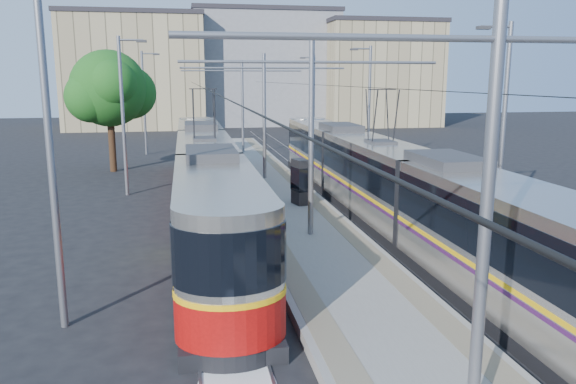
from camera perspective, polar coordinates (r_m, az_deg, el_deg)
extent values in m
plane|color=black|center=(13.74, 9.85, -14.37)|extent=(160.00, 160.00, 0.00)
cube|color=gray|center=(29.48, -1.55, 0.14)|extent=(4.00, 50.00, 0.30)
cube|color=gray|center=(29.27, -4.35, 0.34)|extent=(0.70, 50.00, 0.01)
cube|color=gray|center=(29.71, 1.22, 0.53)|extent=(0.70, 50.00, 0.01)
cube|color=gray|center=(29.17, -9.95, -0.42)|extent=(0.07, 70.00, 0.03)
cube|color=gray|center=(29.22, -7.14, -0.32)|extent=(0.07, 70.00, 0.03)
cube|color=gray|center=(30.08, 3.89, 0.08)|extent=(0.07, 70.00, 0.03)
cube|color=gray|center=(30.46, 6.51, 0.18)|extent=(0.07, 70.00, 0.03)
cube|color=black|center=(25.57, -8.26, -1.63)|extent=(2.30, 28.34, 0.40)
cube|color=#B2ADA3|center=(25.25, -8.37, 2.02)|extent=(2.40, 26.74, 2.90)
cube|color=black|center=(25.17, -8.41, 3.14)|extent=(2.43, 26.74, 1.30)
cube|color=#E8A80C|center=(25.32, -8.35, 1.13)|extent=(2.43, 26.74, 0.12)
cube|color=#9F0A09|center=(25.41, -8.31, 0.02)|extent=(2.42, 26.74, 1.10)
cube|color=#2D2D30|center=(25.04, -8.48, 5.63)|extent=(1.68, 3.00, 0.30)
cube|color=black|center=(24.41, 9.14, -2.29)|extent=(2.30, 30.20, 0.40)
cube|color=#B2ABA3|center=(24.07, 9.26, 1.53)|extent=(2.40, 28.60, 2.90)
cube|color=black|center=(23.99, 9.30, 2.71)|extent=(2.43, 28.60, 1.30)
cube|color=#E9AD0C|center=(24.15, 9.23, 0.60)|extent=(2.43, 28.60, 0.12)
cube|color=#3B1343|center=(24.17, 9.22, 0.25)|extent=(2.43, 28.60, 0.10)
cube|color=#2D2D30|center=(23.85, 9.39, 5.32)|extent=(1.68, 3.00, 0.30)
cylinder|color=slate|center=(9.03, 19.43, -2.99)|extent=(0.20, 0.20, 7.00)
cylinder|color=slate|center=(8.79, 20.64, 14.33)|extent=(9.20, 0.10, 0.10)
cylinder|color=slate|center=(20.18, 2.37, 5.36)|extent=(0.20, 0.20, 7.00)
cylinder|color=slate|center=(20.07, 2.44, 13.04)|extent=(9.20, 0.10, 0.10)
cylinder|color=slate|center=(31.95, -2.42, 7.62)|extent=(0.20, 0.20, 7.00)
cylinder|color=slate|center=(31.88, -2.46, 12.47)|extent=(9.20, 0.10, 0.10)
cylinder|color=slate|center=(43.84, -4.64, 8.65)|extent=(0.20, 0.20, 7.00)
cylinder|color=slate|center=(43.79, -4.70, 12.18)|extent=(9.20, 0.10, 0.10)
cylinder|color=black|center=(28.58, -8.88, 10.55)|extent=(0.02, 70.00, 0.02)
cylinder|color=black|center=(29.67, 5.40, 10.67)|extent=(0.02, 70.00, 0.02)
cylinder|color=slate|center=(14.04, -22.91, 2.58)|extent=(0.18, 0.18, 8.00)
cylinder|color=slate|center=(29.78, -16.42, 7.27)|extent=(0.18, 0.18, 8.00)
cube|color=#2D2D30|center=(29.68, -14.66, 14.61)|extent=(0.50, 0.22, 0.12)
cylinder|color=slate|center=(45.71, -14.41, 8.70)|extent=(0.18, 0.18, 8.00)
cube|color=#2D2D30|center=(45.64, -13.24, 13.46)|extent=(0.50, 0.22, 0.12)
cylinder|color=slate|center=(23.00, 21.02, 5.86)|extent=(0.18, 0.18, 8.00)
cube|color=#2D2D30|center=(22.44, 19.24, 15.47)|extent=(0.50, 0.22, 0.12)
cylinder|color=slate|center=(37.56, 8.22, 8.40)|extent=(0.18, 0.18, 8.00)
cube|color=#2D2D30|center=(37.22, 6.74, 14.19)|extent=(0.50, 0.22, 0.12)
cylinder|color=slate|center=(52.96, 2.66, 9.38)|extent=(0.18, 0.18, 8.00)
cube|color=#2D2D30|center=(52.72, 1.50, 13.45)|extent=(0.50, 0.22, 0.12)
cube|color=black|center=(25.46, 1.27, 1.04)|extent=(0.74, 1.00, 2.07)
cube|color=black|center=(25.44, 1.27, 1.34)|extent=(0.78, 1.05, 1.08)
cylinder|color=#382314|center=(37.99, -17.42, 4.40)|extent=(0.44, 0.44, 3.21)
sphere|color=#144313|center=(37.75, -17.76, 9.99)|extent=(4.81, 4.81, 4.81)
sphere|color=#144313|center=(38.42, -15.78, 9.67)|extent=(3.41, 3.41, 3.41)
cube|color=tan|center=(71.78, -15.17, 11.53)|extent=(16.00, 12.00, 12.95)
cube|color=#262328|center=(72.14, -15.46, 16.87)|extent=(16.32, 12.24, 0.50)
cube|color=gray|center=(76.29, -2.61, 12.26)|extent=(18.00, 14.00, 13.94)
cube|color=#262328|center=(76.72, -2.66, 17.66)|extent=(18.36, 14.28, 0.50)
cube|color=tan|center=(73.73, 9.13, 11.59)|extent=(14.00, 10.00, 12.48)
cube|color=#262328|center=(74.04, 9.30, 16.61)|extent=(14.28, 10.20, 0.50)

